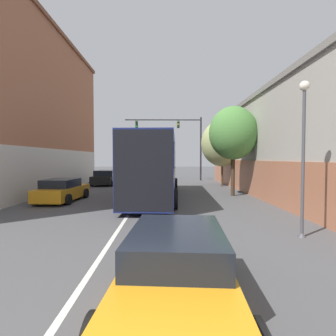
% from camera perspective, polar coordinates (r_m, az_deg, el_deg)
% --- Properties ---
extents(lane_center_line, '(0.14, 45.72, 0.01)m').
position_cam_1_polar(lane_center_line, '(17.24, -6.10, -6.26)').
color(lane_center_line, silver).
rests_on(lane_center_line, ground_plane).
extents(building_left_brick, '(8.17, 21.63, 12.41)m').
position_cam_1_polar(building_left_brick, '(23.09, -32.73, 11.28)').
color(building_left_brick, '#A86647').
rests_on(building_left_brick, ground_plane).
extents(building_right_storefront, '(6.71, 25.23, 6.76)m').
position_cam_1_polar(building_right_storefront, '(20.43, 25.76, 4.67)').
color(building_right_storefront, '#9E998E').
rests_on(building_right_storefront, ground_plane).
extents(bus, '(3.23, 11.37, 3.77)m').
position_cam_1_polar(bus, '(16.41, -2.94, 0.71)').
color(bus, navy).
rests_on(bus, ground_plane).
extents(hatchback_foreground, '(2.30, 4.68, 1.23)m').
position_cam_1_polar(hatchback_foreground, '(4.87, 1.87, -20.95)').
color(hatchback_foreground, orange).
rests_on(hatchback_foreground, ground_plane).
extents(parked_car_left_near, '(2.23, 4.17, 1.31)m').
position_cam_1_polar(parked_car_left_near, '(16.57, -22.03, -4.56)').
color(parked_car_left_near, orange).
rests_on(parked_car_left_near, ground_plane).
extents(parked_car_left_mid, '(2.40, 4.40, 1.39)m').
position_cam_1_polar(parked_car_left_mid, '(25.55, -13.20, -2.07)').
color(parked_car_left_mid, black).
rests_on(parked_car_left_mid, ground_plane).
extents(traffic_signal_gantry, '(8.69, 0.36, 7.18)m').
position_cam_1_polar(traffic_signal_gantry, '(29.99, 2.44, 7.24)').
color(traffic_signal_gantry, black).
rests_on(traffic_signal_gantry, ground_plane).
extents(street_lamp, '(0.31, 0.31, 4.93)m').
position_cam_1_polar(street_lamp, '(9.28, 27.38, 3.79)').
color(street_lamp, '#47474C').
rests_on(street_lamp, ground_plane).
extents(street_tree_near, '(3.23, 2.90, 5.97)m').
position_cam_1_polar(street_tree_near, '(18.10, 14.02, 7.35)').
color(street_tree_near, '#3D2D1E').
rests_on(street_tree_near, ground_plane).
extents(street_tree_far, '(3.79, 3.41, 5.95)m').
position_cam_1_polar(street_tree_far, '(24.06, 11.74, 5.30)').
color(street_tree_far, '#4C3823').
rests_on(street_tree_far, ground_plane).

